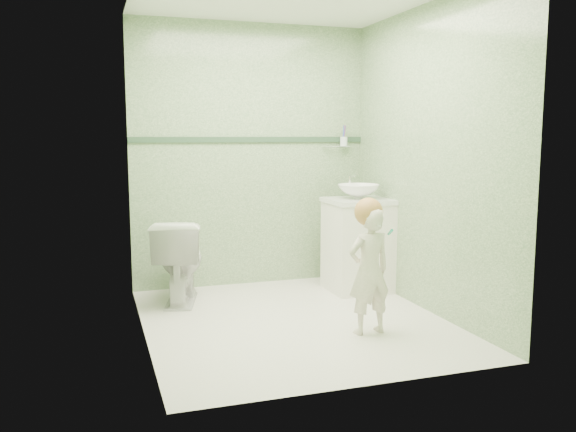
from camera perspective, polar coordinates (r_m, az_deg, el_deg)
name	(u,v)px	position (r m, az deg, el deg)	size (l,w,h in m)	color
ground	(294,321)	(4.60, 0.59, -9.92)	(2.50, 2.50, 0.00)	silver
room_shell	(294,161)	(4.39, 0.61, 5.19)	(2.50, 2.54, 2.40)	gray
trim_stripe	(251,140)	(5.57, -3.53, 7.25)	(2.20, 0.02, 0.05)	#2E4A35
vanity	(358,246)	(5.44, 6.62, -2.87)	(0.52, 0.50, 0.80)	white
counter	(358,201)	(5.38, 6.69, 1.43)	(0.54, 0.52, 0.04)	white
basin	(358,191)	(5.37, 6.70, 2.32)	(0.37, 0.37, 0.13)	white
faucet	(350,181)	(5.53, 5.91, 3.32)	(0.03, 0.13, 0.18)	silver
cup_holder	(343,141)	(5.81, 5.24, 7.07)	(0.26, 0.07, 0.21)	silver
toilet	(179,261)	(5.10, -10.26, -4.18)	(0.39, 0.69, 0.70)	white
toddler	(369,271)	(4.25, 7.70, -5.18)	(0.33, 0.22, 0.90)	beige
hair_cap	(369,212)	(4.20, 7.65, 0.39)	(0.20, 0.20, 0.20)	#B47B3E
teal_toothbrush	(389,231)	(4.13, 9.56, -1.46)	(0.11, 0.14, 0.08)	#0E977B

